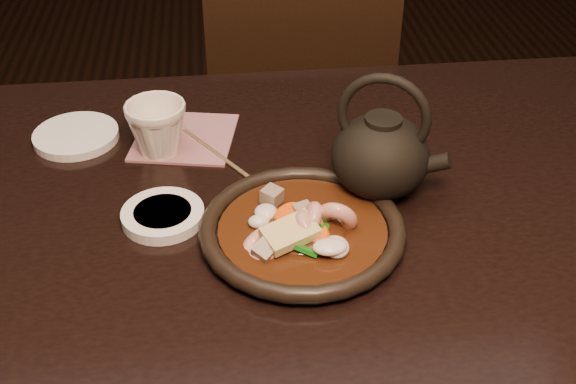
{
  "coord_description": "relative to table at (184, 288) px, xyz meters",
  "views": [
    {
      "loc": [
        0.06,
        -0.69,
        1.32
      ],
      "look_at": [
        0.14,
        0.02,
        0.8
      ],
      "focal_mm": 45.0,
      "sensor_mm": 36.0,
      "label": 1
    }
  ],
  "objects": [
    {
      "name": "chair",
      "position": [
        0.24,
        0.71,
        -0.22
      ],
      "size": [
        0.42,
        0.42,
        0.83
      ],
      "rotation": [
        0.0,
        0.0,
        3.08
      ],
      "color": "black",
      "rests_on": "floor"
    },
    {
      "name": "table",
      "position": [
        0.0,
        0.0,
        0.0
      ],
      "size": [
        1.6,
        0.9,
        0.75
      ],
      "color": "black",
      "rests_on": "floor"
    },
    {
      "name": "napkin",
      "position": [
        0.01,
        0.24,
        0.08
      ],
      "size": [
        0.17,
        0.17,
        0.0
      ],
      "primitive_type": "cube",
      "rotation": [
        0.0,
        0.0,
        -0.2
      ],
      "color": "#985D64",
      "rests_on": "table"
    },
    {
      "name": "plate",
      "position": [
        0.15,
        -0.01,
        0.09
      ],
      "size": [
        0.25,
        0.25,
        0.03
      ],
      "color": "black",
      "rests_on": "table"
    },
    {
      "name": "saucer_right",
      "position": [
        -0.15,
        0.26,
        0.08
      ],
      "size": [
        0.13,
        0.13,
        0.01
      ],
      "primitive_type": "cylinder",
      "color": "white",
      "rests_on": "table"
    },
    {
      "name": "soy_dish",
      "position": [
        -0.02,
        0.05,
        0.08
      ],
      "size": [
        0.11,
        0.11,
        0.01
      ],
      "primitive_type": "cylinder",
      "color": "white",
      "rests_on": "table"
    },
    {
      "name": "tea_cup",
      "position": [
        -0.03,
        0.21,
        0.12
      ],
      "size": [
        0.11,
        0.11,
        0.09
      ],
      "primitive_type": "imported",
      "rotation": [
        0.0,
        0.0,
        0.43
      ],
      "color": "#F0E4CF",
      "rests_on": "table"
    },
    {
      "name": "teapot",
      "position": [
        0.26,
        0.08,
        0.14
      ],
      "size": [
        0.15,
        0.13,
        0.17
      ],
      "rotation": [
        0.0,
        0.0,
        -0.41
      ],
      "color": "black",
      "rests_on": "table"
    },
    {
      "name": "chopsticks",
      "position": [
        0.06,
        0.18,
        0.08
      ],
      "size": [
        0.13,
        0.19,
        0.01
      ],
      "rotation": [
        0.0,
        0.0,
        0.58
      ],
      "color": "tan",
      "rests_on": "table"
    },
    {
      "name": "stirfry",
      "position": [
        0.15,
        -0.01,
        0.1
      ],
      "size": [
        0.16,
        0.14,
        0.06
      ],
      "color": "#331709",
      "rests_on": "plate"
    }
  ]
}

